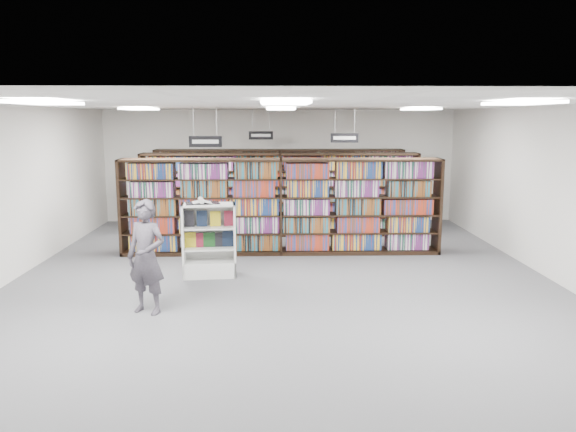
{
  "coord_description": "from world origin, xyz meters",
  "views": [
    {
      "loc": [
        -0.14,
        -10.18,
        2.97
      ],
      "look_at": [
        0.12,
        0.5,
        1.1
      ],
      "focal_mm": 35.0,
      "sensor_mm": 36.0,
      "label": 1
    }
  ],
  "objects_px": {
    "bookshelf_row_near": "(281,207)",
    "open_book": "(202,202)",
    "endcap_display": "(209,251)",
    "shopper": "(146,257)"
  },
  "relations": [
    {
      "from": "endcap_display",
      "to": "open_book",
      "type": "bearing_deg",
      "value": 166.33
    },
    {
      "from": "open_book",
      "to": "bookshelf_row_near",
      "type": "bearing_deg",
      "value": 37.04
    },
    {
      "from": "bookshelf_row_near",
      "to": "endcap_display",
      "type": "relative_size",
      "value": 5.03
    },
    {
      "from": "shopper",
      "to": "open_book",
      "type": "bearing_deg",
      "value": 96.01
    },
    {
      "from": "bookshelf_row_near",
      "to": "open_book",
      "type": "distance_m",
      "value": 2.35
    },
    {
      "from": "endcap_display",
      "to": "shopper",
      "type": "height_order",
      "value": "shopper"
    },
    {
      "from": "bookshelf_row_near",
      "to": "shopper",
      "type": "relative_size",
      "value": 3.97
    },
    {
      "from": "bookshelf_row_near",
      "to": "open_book",
      "type": "height_order",
      "value": "bookshelf_row_near"
    },
    {
      "from": "open_book",
      "to": "shopper",
      "type": "relative_size",
      "value": 0.39
    },
    {
      "from": "bookshelf_row_near",
      "to": "endcap_display",
      "type": "distance_m",
      "value": 2.33
    }
  ]
}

